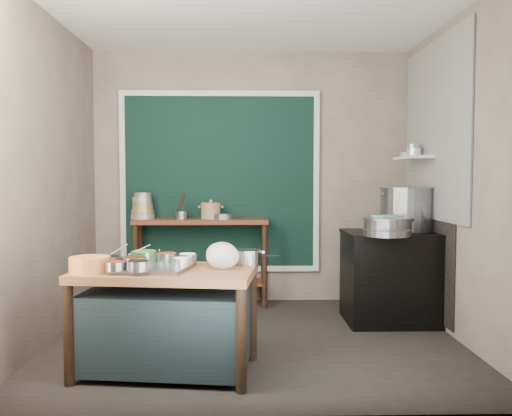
{
  "coord_description": "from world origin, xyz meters",
  "views": [
    {
      "loc": [
        -0.11,
        -4.6,
        1.41
      ],
      "look_at": [
        0.02,
        0.25,
        1.13
      ],
      "focal_mm": 38.0,
      "sensor_mm": 36.0,
      "label": 1
    }
  ],
  "objects_px": {
    "back_counter": "(201,262)",
    "yellow_basin": "(90,265)",
    "prep_table": "(166,321)",
    "ceramic_crock": "(211,212)",
    "utensil_cup": "(181,215)",
    "condiment_tray": "(145,267)",
    "saucepan": "(248,257)",
    "stove_block": "(392,278)",
    "stock_pot": "(407,209)",
    "steamer": "(387,225)"
  },
  "relations": [
    {
      "from": "prep_table",
      "to": "saucepan",
      "type": "bearing_deg",
      "value": 23.15
    },
    {
      "from": "prep_table",
      "to": "yellow_basin",
      "type": "relative_size",
      "value": 4.48
    },
    {
      "from": "prep_table",
      "to": "ceramic_crock",
      "type": "distance_m",
      "value": 2.15
    },
    {
      "from": "stove_block",
      "to": "saucepan",
      "type": "xyz_separation_m",
      "value": [
        -1.41,
        -1.14,
        0.38
      ]
    },
    {
      "from": "yellow_basin",
      "to": "utensil_cup",
      "type": "xyz_separation_m",
      "value": [
        0.4,
        2.13,
        0.19
      ]
    },
    {
      "from": "steamer",
      "to": "stove_block",
      "type": "bearing_deg",
      "value": 60.6
    },
    {
      "from": "condiment_tray",
      "to": "yellow_basin",
      "type": "bearing_deg",
      "value": -163.02
    },
    {
      "from": "prep_table",
      "to": "stock_pot",
      "type": "distance_m",
      "value": 2.68
    },
    {
      "from": "condiment_tray",
      "to": "steamer",
      "type": "distance_m",
      "value": 2.34
    },
    {
      "from": "back_counter",
      "to": "utensil_cup",
      "type": "xyz_separation_m",
      "value": [
        -0.21,
        -0.02,
        0.52
      ]
    },
    {
      "from": "prep_table",
      "to": "back_counter",
      "type": "xyz_separation_m",
      "value": [
        0.1,
        2.03,
        0.1
      ]
    },
    {
      "from": "yellow_basin",
      "to": "ceramic_crock",
      "type": "height_order",
      "value": "ceramic_crock"
    },
    {
      "from": "saucepan",
      "to": "condiment_tray",
      "type": "bearing_deg",
      "value": -171.33
    },
    {
      "from": "utensil_cup",
      "to": "steamer",
      "type": "relative_size",
      "value": 0.3
    },
    {
      "from": "utensil_cup",
      "to": "steamer",
      "type": "xyz_separation_m",
      "value": [
        2.0,
        -0.89,
        -0.04
      ]
    },
    {
      "from": "stove_block",
      "to": "utensil_cup",
      "type": "bearing_deg",
      "value": 161.51
    },
    {
      "from": "back_counter",
      "to": "ceramic_crock",
      "type": "distance_m",
      "value": 0.56
    },
    {
      "from": "yellow_basin",
      "to": "steamer",
      "type": "distance_m",
      "value": 2.7
    },
    {
      "from": "steamer",
      "to": "condiment_tray",
      "type": "bearing_deg",
      "value": -151.22
    },
    {
      "from": "steamer",
      "to": "prep_table",
      "type": "bearing_deg",
      "value": -149.6
    },
    {
      "from": "yellow_basin",
      "to": "saucepan",
      "type": "relative_size",
      "value": 1.33
    },
    {
      "from": "back_counter",
      "to": "stock_pot",
      "type": "distance_m",
      "value": 2.24
    },
    {
      "from": "back_counter",
      "to": "ceramic_crock",
      "type": "xyz_separation_m",
      "value": [
        0.11,
        0.01,
        0.55
      ]
    },
    {
      "from": "prep_table",
      "to": "steamer",
      "type": "relative_size",
      "value": 2.64
    },
    {
      "from": "stove_block",
      "to": "saucepan",
      "type": "bearing_deg",
      "value": -141.23
    },
    {
      "from": "condiment_tray",
      "to": "saucepan",
      "type": "bearing_deg",
      "value": 13.38
    },
    {
      "from": "ceramic_crock",
      "to": "utensil_cup",
      "type": "bearing_deg",
      "value": -174.46
    },
    {
      "from": "utensil_cup",
      "to": "condiment_tray",
      "type": "bearing_deg",
      "value": -91.04
    },
    {
      "from": "prep_table",
      "to": "ceramic_crock",
      "type": "relative_size",
      "value": 5.45
    },
    {
      "from": "utensil_cup",
      "to": "stock_pot",
      "type": "xyz_separation_m",
      "value": [
        2.27,
        -0.59,
        0.1
      ]
    },
    {
      "from": "back_counter",
      "to": "saucepan",
      "type": "relative_size",
      "value": 6.92
    },
    {
      "from": "stove_block",
      "to": "ceramic_crock",
      "type": "height_order",
      "value": "ceramic_crock"
    },
    {
      "from": "stove_block",
      "to": "stock_pot",
      "type": "height_order",
      "value": "stock_pot"
    },
    {
      "from": "back_counter",
      "to": "stove_block",
      "type": "relative_size",
      "value": 1.61
    },
    {
      "from": "back_counter",
      "to": "utensil_cup",
      "type": "relative_size",
      "value": 10.07
    },
    {
      "from": "stove_block",
      "to": "ceramic_crock",
      "type": "bearing_deg",
      "value": 157.67
    },
    {
      "from": "back_counter",
      "to": "steamer",
      "type": "height_order",
      "value": "steamer"
    },
    {
      "from": "condiment_tray",
      "to": "saucepan",
      "type": "height_order",
      "value": "saucepan"
    },
    {
      "from": "back_counter",
      "to": "yellow_basin",
      "type": "xyz_separation_m",
      "value": [
        -0.61,
        -2.15,
        0.33
      ]
    },
    {
      "from": "stock_pot",
      "to": "steamer",
      "type": "relative_size",
      "value": 1.15
    },
    {
      "from": "saucepan",
      "to": "steamer",
      "type": "xyz_separation_m",
      "value": [
        1.31,
        0.95,
        0.15
      ]
    },
    {
      "from": "stove_block",
      "to": "condiment_tray",
      "type": "distance_m",
      "value": 2.54
    },
    {
      "from": "back_counter",
      "to": "yellow_basin",
      "type": "bearing_deg",
      "value": -105.76
    },
    {
      "from": "stove_block",
      "to": "stock_pot",
      "type": "distance_m",
      "value": 0.7
    },
    {
      "from": "stove_block",
      "to": "yellow_basin",
      "type": "height_order",
      "value": "yellow_basin"
    },
    {
      "from": "steamer",
      "to": "back_counter",
      "type": "bearing_deg",
      "value": 152.87
    },
    {
      "from": "stove_block",
      "to": "ceramic_crock",
      "type": "xyz_separation_m",
      "value": [
        -1.79,
        0.74,
        0.6
      ]
    },
    {
      "from": "ceramic_crock",
      "to": "prep_table",
      "type": "bearing_deg",
      "value": -95.77
    },
    {
      "from": "stove_block",
      "to": "condiment_tray",
      "type": "relative_size",
      "value": 1.44
    },
    {
      "from": "back_counter",
      "to": "utensil_cup",
      "type": "height_order",
      "value": "utensil_cup"
    }
  ]
}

